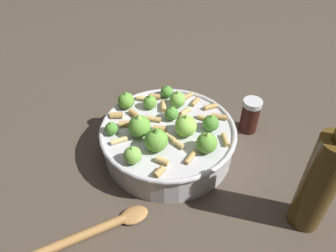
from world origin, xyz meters
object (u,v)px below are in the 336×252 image
object	(u,v)px
pepper_shaker	(250,115)
olive_oil_bottle	(320,182)
cooking_pan	(168,137)
wooden_spoon	(91,232)

from	to	relation	value
pepper_shaker	olive_oil_bottle	bearing A→B (deg)	-85.04
cooking_pan	pepper_shaker	distance (m)	0.20
pepper_shaker	wooden_spoon	bearing A→B (deg)	-147.87
cooking_pan	olive_oil_bottle	world-z (taller)	olive_oil_bottle
cooking_pan	pepper_shaker	xyz separation A→B (m)	(0.19, 0.04, -0.00)
cooking_pan	wooden_spoon	bearing A→B (deg)	-131.71
cooking_pan	pepper_shaker	size ratio (longest dim) A/B	3.40
cooking_pan	wooden_spoon	distance (m)	0.24
pepper_shaker	wooden_spoon	distance (m)	0.41
cooking_pan	olive_oil_bottle	xyz separation A→B (m)	(0.21, -0.20, 0.06)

